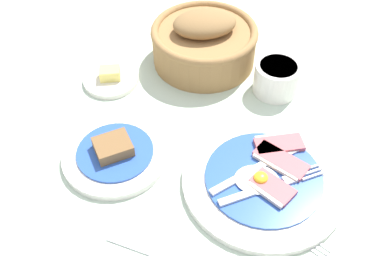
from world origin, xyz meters
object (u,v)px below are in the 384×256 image
(bread_basket, at_px, (204,41))
(sugar_cup, at_px, (277,77))
(bread_plate, at_px, (115,153))
(butter_dish, at_px, (111,78))
(breakfast_plate, at_px, (264,178))

(bread_basket, bearing_deg, sugar_cup, -28.77)
(bread_plate, relative_size, butter_dish, 1.65)
(bread_plate, bearing_deg, butter_dish, 104.70)
(breakfast_plate, height_order, bread_plate, bread_plate)
(bread_plate, height_order, sugar_cup, sugar_cup)
(sugar_cup, bearing_deg, breakfast_plate, -96.07)
(bread_basket, bearing_deg, bread_plate, -114.99)
(butter_dish, bearing_deg, breakfast_plate, -36.16)
(breakfast_plate, xyz_separation_m, bread_plate, (-0.25, 0.03, 0.00))
(sugar_cup, bearing_deg, bread_plate, -144.34)
(breakfast_plate, height_order, butter_dish, same)
(bread_plate, xyz_separation_m, bread_basket, (0.13, 0.28, 0.04))
(bread_plate, relative_size, sugar_cup, 2.08)
(breakfast_plate, bearing_deg, butter_dish, 143.84)
(butter_dish, bearing_deg, bread_plate, -75.30)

